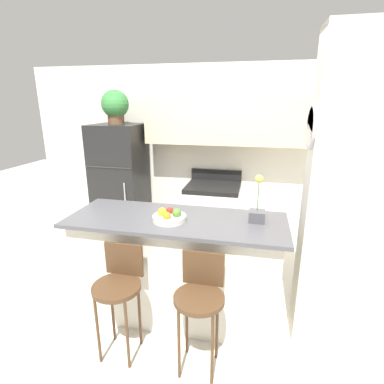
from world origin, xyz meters
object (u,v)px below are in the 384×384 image
at_px(fruit_bowl, 169,217).
at_px(refrigerator, 121,183).
at_px(bar_stool_right, 200,297).
at_px(trash_bin, 153,234).
at_px(stove_range, 212,215).
at_px(bar_stool_left, 119,286).
at_px(potted_plant_on_fridge, 115,106).
at_px(orchid_vase, 257,210).

bearing_deg(fruit_bowl, refrigerator, 127.55).
bearing_deg(refrigerator, bar_stool_right, -52.24).
bearing_deg(trash_bin, stove_range, 17.40).
height_order(bar_stool_left, bar_stool_right, same).
bearing_deg(potted_plant_on_fridge, orchid_vase, -36.20).
height_order(bar_stool_left, potted_plant_on_fridge, potted_plant_on_fridge).
bearing_deg(stove_range, bar_stool_right, -83.87).
xyz_separation_m(refrigerator, orchid_vase, (2.01, -1.47, 0.26)).
xyz_separation_m(refrigerator, bar_stool_right, (1.62, -2.09, -0.24)).
distance_m(refrigerator, fruit_bowl, 2.06).
height_order(potted_plant_on_fridge, trash_bin, potted_plant_on_fridge).
height_order(stove_range, bar_stool_left, stove_range).
bearing_deg(trash_bin, bar_stool_right, -60.43).
distance_m(refrigerator, orchid_vase, 2.50).
relative_size(stove_range, bar_stool_right, 1.15).
bearing_deg(potted_plant_on_fridge, bar_stool_right, -52.24).
bearing_deg(potted_plant_on_fridge, refrigerator, -62.73).
distance_m(potted_plant_on_fridge, fruit_bowl, 2.25).
xyz_separation_m(stove_range, bar_stool_right, (0.23, -2.12, 0.16)).
relative_size(stove_range, fruit_bowl, 3.60).
xyz_separation_m(potted_plant_on_fridge, fruit_bowl, (1.25, -1.62, -0.92)).
distance_m(stove_range, potted_plant_on_fridge, 2.06).
bearing_deg(refrigerator, fruit_bowl, -52.45).
distance_m(potted_plant_on_fridge, trash_bin, 1.89).
xyz_separation_m(orchid_vase, fruit_bowl, (-0.76, -0.16, -0.06)).
bearing_deg(potted_plant_on_fridge, trash_bin, -22.59).
bearing_deg(stove_range, fruit_bowl, -95.03).
bearing_deg(bar_stool_left, bar_stool_right, 0.00).
distance_m(orchid_vase, trash_bin, 2.11).
xyz_separation_m(bar_stool_left, orchid_vase, (1.05, 0.63, 0.50)).
distance_m(potted_plant_on_fridge, orchid_vase, 2.63).
bearing_deg(orchid_vase, bar_stool_right, -121.54).
xyz_separation_m(stove_range, orchid_vase, (0.61, -1.49, 0.66)).
xyz_separation_m(orchid_vase, trash_bin, (-1.44, 1.23, -0.93)).
xyz_separation_m(refrigerator, stove_range, (1.39, 0.02, -0.40)).
bearing_deg(trash_bin, bar_stool_left, -78.09).
bearing_deg(orchid_vase, potted_plant_on_fridge, 143.80).
relative_size(bar_stool_left, potted_plant_on_fridge, 2.01).
relative_size(potted_plant_on_fridge, fruit_bowl, 1.56).
bearing_deg(bar_stool_right, refrigerator, 127.76).
bearing_deg(fruit_bowl, stove_range, 84.97).
distance_m(stove_range, fruit_bowl, 1.76).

